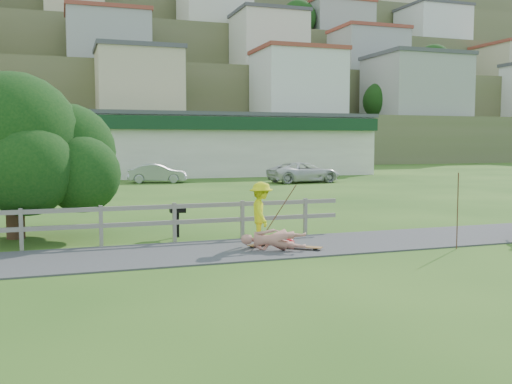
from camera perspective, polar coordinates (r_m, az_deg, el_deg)
ground at (r=13.70m, az=2.78°, el=-6.80°), size 260.00×260.00×0.00m
path at (r=15.07m, az=0.68°, el=-5.62°), size 34.00×3.00×0.04m
fence at (r=15.91m, az=-17.47°, el=-2.73°), size 15.05×0.10×1.10m
strip_mall at (r=48.24m, az=-8.07°, el=4.76°), size 32.50×10.75×5.10m
hillside at (r=104.54m, az=-16.20°, el=11.26°), size 220.00×67.00×47.50m
skater_rider at (r=15.14m, az=0.52°, el=-2.48°), size 0.81×1.17×1.65m
skater_fallen at (r=14.62m, az=1.74°, el=-4.84°), size 1.08×1.66×0.60m
car_silver at (r=39.37m, az=-9.81°, el=1.85°), size 4.13×2.28×1.29m
car_white at (r=39.22m, az=4.81°, el=1.97°), size 5.14×2.65×1.39m
tree at (r=17.86m, az=-23.08°, el=2.16°), size 6.13×6.13×4.07m
bbq at (r=16.96m, az=-7.83°, el=-2.88°), size 0.46×0.36×0.97m
longboard_rider at (r=15.26m, az=0.52°, el=-5.38°), size 0.88×0.56×0.10m
longboard_fallen at (r=14.87m, az=4.78°, el=-5.66°), size 0.89×0.81×0.11m
helmet at (r=15.19m, az=3.41°, el=-5.14°), size 0.25×0.25×0.25m
pole_rider at (r=15.69m, az=2.11°, el=-1.62°), size 0.03×0.03×1.98m
pole_spec_left at (r=15.78m, az=19.50°, el=-1.81°), size 0.03×0.03×2.01m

